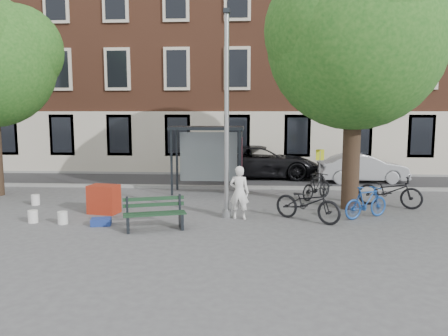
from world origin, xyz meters
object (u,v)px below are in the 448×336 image
red_stand (104,199)px  bike_c (307,203)px  bench (155,215)px  car_dark (261,162)px  lamppost (227,126)px  bike_b (366,202)px  notice_sign (320,163)px  bike_a (390,191)px  painter (239,192)px  car_silver (363,168)px  bus_shelter (217,144)px  bike_d (317,186)px

red_stand → bike_c: bearing=-5.5°
bench → car_dark: (3.09, 9.68, 0.38)m
lamppost → bike_b: 4.79m
bike_c → notice_sign: (0.91, 3.78, 0.73)m
bike_a → painter: bearing=139.3°
lamppost → bench: 3.37m
painter → bench: size_ratio=0.91×
bike_c → notice_sign: bearing=21.8°
bench → car_silver: 11.46m
bike_c → car_dark: size_ratio=0.38×
bus_shelter → red_stand: (-3.30, -3.79, -1.47)m
bus_shelter → bike_c: size_ratio=1.36×
bike_a → bike_c: bike_a is taller
bike_b → bike_c: bike_c is taller
bike_a → bike_c: bearing=153.0°
car_silver → red_stand: size_ratio=4.37×
bench → bike_c: 4.44m
car_dark → car_silver: (4.57, -1.17, -0.13)m
painter → red_stand: (-4.29, 0.46, -0.35)m
bus_shelter → notice_sign: size_ratio=1.59×
bench → bike_b: 6.31m
bench → car_silver: bearing=30.7°
bench → bike_c: size_ratio=0.84×
car_dark → red_stand: size_ratio=6.20×
lamppost → bike_c: lamppost is taller
bike_b → bike_c: size_ratio=0.78×
painter → bike_d: size_ratio=0.99×
painter → car_dark: painter is taller
bike_b → car_silver: size_ratio=0.42×
lamppost → bike_c: (2.39, -0.28, -2.23)m
painter → car_dark: (0.82, 8.35, -0.03)m
lamppost → bench: size_ratio=3.48×
bike_c → car_silver: (3.39, 7.33, 0.10)m
bench → car_silver: car_silver is taller
bike_a → notice_sign: bearing=79.4°
red_stand → car_silver: bearing=34.8°
bike_a → car_dark: car_dark is taller
bike_a → bike_c: (-3.01, -2.13, -0.00)m
bus_shelter → car_dark: 4.64m
car_silver → bike_a: bearing=171.8°
lamppost → bike_d: 4.88m
bike_c → car_dark: car_dark is taller
bus_shelter → red_stand: bearing=-131.0°
bike_b → bike_d: bearing=-8.7°
lamppost → bike_b: (4.20, 0.19, -2.29)m
bike_a → car_silver: car_silver is taller
painter → bike_c: bearing=-175.5°
bench → bike_d: 6.69m
painter → bike_d: 4.15m
bike_c → notice_sign: size_ratio=1.17×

